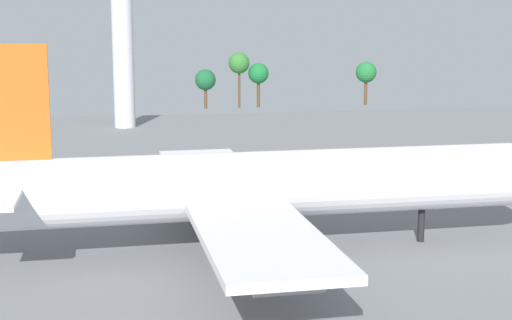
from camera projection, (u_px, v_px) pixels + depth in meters
ground_plane at (256, 251)px, 72.57m from camera, size 237.78×237.78×0.00m
cargo_airplane at (255, 186)px, 71.42m from camera, size 59.44×51.55×20.09m
catering_truck at (176, 183)px, 99.47m from camera, size 4.62×2.67×1.99m
control_tower at (122, 26)px, 160.31m from camera, size 8.63×8.63×36.02m
tree_line_backdrop at (126, 74)px, 196.83m from camera, size 130.95×6.54×15.12m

